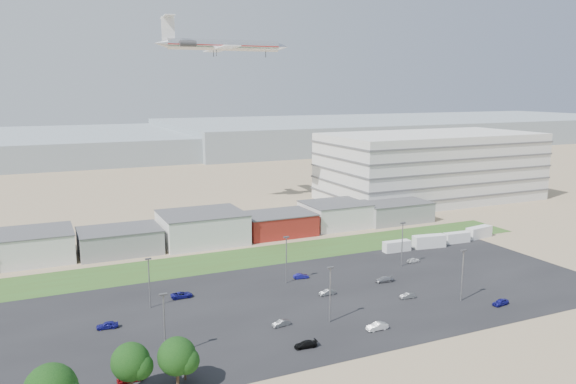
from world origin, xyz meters
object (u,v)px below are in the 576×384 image
parked_car_12 (384,279)px  parked_car_11 (301,276)px  parked_car_2 (501,302)px  parked_car_3 (306,344)px  parked_car_1 (408,296)px  parked_car_10 (131,378)px  parked_car_4 (281,323)px  airliner (224,45)px  parked_car_13 (377,326)px  parked_car_9 (182,295)px  box_trailer_a (397,246)px  parked_car_8 (413,260)px  parked_car_5 (107,325)px  parked_car_7 (327,292)px

parked_car_12 → parked_car_11: bearing=-115.3°
parked_car_2 → parked_car_3: parked_car_2 is taller
parked_car_1 → parked_car_10: parked_car_10 is taller
parked_car_4 → airliner: bearing=159.7°
parked_car_3 → parked_car_13: parked_car_13 is taller
parked_car_9 → parked_car_4: bearing=-148.5°
box_trailer_a → parked_car_1: (-17.53, -28.37, -0.83)m
parked_car_3 → parked_car_13: (14.31, 0.91, 0.09)m
airliner → parked_car_8: (20.57, -79.60, -55.25)m
parked_car_5 → parked_car_12: bearing=96.4°
parked_car_2 → parked_car_3: size_ratio=0.95×
parked_car_10 → parked_car_8: bearing=-69.7°
parked_car_4 → parked_car_10: size_ratio=0.86×
airliner → parked_car_13: 122.15m
box_trailer_a → parked_car_7: bearing=-144.9°
parked_car_4 → parked_car_9: (-12.55, 20.79, 0.06)m
box_trailer_a → parked_car_7: (-31.24, -20.06, -0.81)m
parked_car_3 → parked_car_1: bearing=116.3°
airliner → parked_car_12: airliner is taller
parked_car_1 → parked_car_9: parked_car_9 is taller
parked_car_13 → parked_car_9: bearing=-136.7°
parked_car_1 → parked_car_4: parked_car_4 is taller
parked_car_5 → parked_car_9: 17.93m
parked_car_5 → parked_car_9: size_ratio=0.85×
parked_car_8 → parked_car_13: parked_car_13 is taller
parked_car_3 → parked_car_5: 35.23m
parked_car_4 → parked_car_9: size_ratio=0.76×
parked_car_7 → parked_car_11: (-0.44, 11.31, -0.01)m
parked_car_5 → parked_car_4: bearing=73.6°
box_trailer_a → parked_car_5: bearing=-163.7°
parked_car_2 → parked_car_5: (-70.65, 20.49, 0.02)m
box_trailer_a → parked_car_10: box_trailer_a is taller
parked_car_2 → parked_car_7: 33.63m
box_trailer_a → parked_car_3: 60.34m
airliner → parked_car_2: size_ratio=12.76×
airliner → parked_car_13: (-8.98, -108.61, -55.17)m
parked_car_2 → parked_car_8: bearing=169.8°
parked_car_5 → parked_car_10: (0.75, -20.12, -0.07)m
parked_car_13 → parked_car_8: bearing=134.9°
parked_car_5 → parked_car_13: (42.58, -20.11, 0.01)m
box_trailer_a → parked_car_2: bearing=-92.6°
parked_car_2 → parked_car_3: 42.38m
parked_car_4 → parked_car_9: 24.29m
parked_car_3 → airliner: bearing=173.0°
airliner → parked_car_12: size_ratio=11.44×
airliner → parked_car_2: (19.09, -108.99, -55.20)m
parked_car_2 → parked_car_13: parked_car_13 is taller
parked_car_12 → airliner: bearing=-169.5°
parked_car_1 → parked_car_12: parked_car_12 is taller
parked_car_2 → parked_car_7: (-27.90, 18.79, -0.05)m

